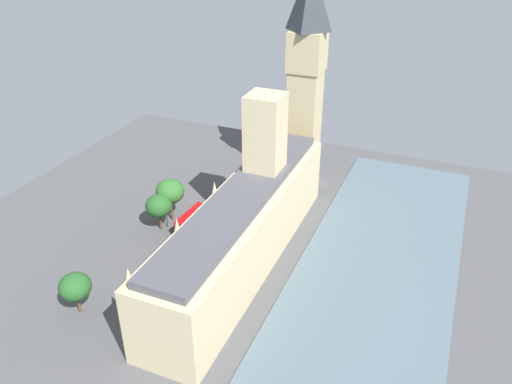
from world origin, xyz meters
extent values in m
plane|color=#4C4C4F|center=(0.00, 0.00, 0.00)|extent=(138.21, 138.21, 0.00)
cube|color=slate|center=(-29.73, 0.00, 0.12)|extent=(32.83, 124.39, 0.25)
cube|color=#CCBA8E|center=(-2.00, 0.00, 7.90)|extent=(13.61, 68.21, 15.79)
cube|color=#CCBA8E|center=(-2.00, -12.28, 17.21)|extent=(7.61, 7.61, 34.42)
cube|color=#4C4C54|center=(-2.00, 0.00, 16.59)|extent=(10.34, 65.49, 1.60)
cone|color=#CCBA8E|center=(4.40, -30.70, 16.84)|extent=(1.20, 1.20, 2.10)
cone|color=#CCBA8E|center=(4.40, -15.35, 17.21)|extent=(1.20, 1.20, 2.83)
cone|color=#CCBA8E|center=(4.40, 0.00, 17.21)|extent=(1.20, 1.20, 2.84)
cone|color=#CCBA8E|center=(4.40, 15.35, 17.23)|extent=(1.20, 1.20, 2.86)
cone|color=#CCBA8E|center=(4.40, 30.70, 16.96)|extent=(1.20, 1.20, 2.33)
cube|color=tan|center=(-1.79, -40.92, 15.90)|extent=(7.74, 7.74, 31.81)
cube|color=tan|center=(-1.79, -40.92, 36.82)|extent=(8.52, 8.52, 10.04)
cylinder|color=silver|center=(2.62, -40.92, 36.82)|extent=(0.25, 5.88, 5.88)
torus|color=black|center=(2.62, -40.92, 36.82)|extent=(0.24, 6.12, 6.12)
cylinder|color=silver|center=(-1.79, -45.33, 36.82)|extent=(5.88, 0.25, 5.88)
torus|color=black|center=(-1.79, -45.33, 36.82)|extent=(6.12, 0.24, 6.12)
cube|color=navy|center=(14.34, -26.51, 0.72)|extent=(1.99, 4.81, 0.75)
cube|color=black|center=(14.35, -26.27, 1.42)|extent=(1.60, 2.72, 0.65)
cylinder|color=black|center=(15.05, -28.06, 0.34)|extent=(0.29, 0.69, 0.68)
cylinder|color=black|center=(13.47, -27.97, 0.34)|extent=(0.29, 0.69, 0.68)
cylinder|color=black|center=(15.21, -25.04, 0.34)|extent=(0.29, 0.69, 0.68)
cylinder|color=black|center=(13.64, -24.96, 0.34)|extent=(0.29, 0.69, 0.68)
cube|color=red|center=(12.46, -18.40, 2.65)|extent=(3.28, 10.66, 4.20)
cube|color=black|center=(12.46, -18.40, 2.73)|extent=(3.31, 10.26, 0.70)
cylinder|color=black|center=(11.59, -14.65, 0.55)|extent=(0.43, 1.12, 1.10)
cylinder|color=black|center=(13.88, -14.82, 0.55)|extent=(0.43, 1.12, 1.10)
cylinder|color=black|center=(11.04, -21.98, 0.55)|extent=(0.43, 1.12, 1.10)
cylinder|color=black|center=(13.33, -22.15, 0.55)|extent=(0.43, 1.12, 1.10)
cube|color=#B20C0F|center=(14.72, -6.74, 2.65)|extent=(3.18, 10.64, 4.20)
cube|color=black|center=(14.72, -6.74, 2.73)|extent=(3.21, 10.25, 0.70)
cylinder|color=black|center=(15.63, -10.48, 0.55)|extent=(0.42, 1.12, 1.10)
cylinder|color=black|center=(13.33, -10.33, 0.55)|extent=(0.42, 1.12, 1.10)
cylinder|color=black|center=(16.10, -3.15, 0.55)|extent=(0.42, 1.12, 1.10)
cylinder|color=black|center=(13.81, -3.00, 0.55)|extent=(0.42, 1.12, 1.10)
cube|color=#B7B7BC|center=(14.85, 1.54, 0.72)|extent=(2.15, 4.73, 0.75)
cube|color=black|center=(14.83, 1.31, 1.42)|extent=(1.72, 2.68, 0.65)
cylinder|color=black|center=(14.10, 3.07, 0.34)|extent=(0.29, 0.70, 0.68)
cylinder|color=black|center=(15.79, 2.96, 0.34)|extent=(0.29, 0.70, 0.68)
cylinder|color=black|center=(13.91, 0.13, 0.34)|extent=(0.29, 0.70, 0.68)
cylinder|color=black|center=(15.59, 0.01, 0.34)|extent=(0.29, 0.70, 0.68)
cube|color=#19472D|center=(13.73, 11.73, 0.72)|extent=(1.99, 4.29, 0.75)
cube|color=black|center=(13.71, 11.52, 1.42)|extent=(1.60, 2.43, 0.65)
cylinder|color=black|center=(13.02, 13.11, 0.34)|extent=(0.29, 0.69, 0.68)
cylinder|color=black|center=(14.59, 13.02, 0.34)|extent=(0.29, 0.69, 0.68)
cylinder|color=black|center=(12.86, 10.44, 0.34)|extent=(0.29, 0.69, 0.68)
cylinder|color=black|center=(14.43, 10.34, 0.34)|extent=(0.29, 0.69, 0.68)
cube|color=silver|center=(12.66, 21.96, 0.72)|extent=(2.31, 4.75, 0.75)
cube|color=black|center=(12.64, 21.73, 1.42)|extent=(1.81, 2.71, 0.65)
cylinder|color=black|center=(11.96, 23.51, 0.34)|extent=(0.32, 0.70, 0.68)
cylinder|color=black|center=(13.66, 23.33, 0.34)|extent=(0.32, 0.70, 0.68)
cylinder|color=black|center=(11.67, 20.59, 0.34)|extent=(0.32, 0.70, 0.68)
cylinder|color=black|center=(13.36, 20.42, 0.34)|extent=(0.32, 0.70, 0.68)
cylinder|color=#336B60|center=(7.25, -0.68, 0.64)|extent=(0.59, 0.59, 1.28)
sphere|color=tan|center=(7.25, -0.68, 1.40)|extent=(0.25, 0.25, 0.25)
cube|color=navy|center=(7.40, -0.45, 0.70)|extent=(0.30, 0.24, 0.23)
cylinder|color=gray|center=(6.78, -22.99, 0.71)|extent=(0.67, 0.67, 1.42)
sphere|color=beige|center=(6.78, -22.99, 1.55)|extent=(0.27, 0.27, 0.27)
cube|color=maroon|center=(7.01, -22.80, 0.78)|extent=(0.28, 0.32, 0.25)
cylinder|color=gray|center=(7.21, -22.21, 0.68)|extent=(0.56, 0.56, 1.36)
sphere|color=#8C6647|center=(7.21, -22.21, 1.49)|extent=(0.26, 0.26, 0.26)
cube|color=gray|center=(7.14, -22.49, 0.75)|extent=(0.33, 0.18, 0.24)
cylinder|color=brown|center=(21.41, -8.96, 2.69)|extent=(0.56, 0.56, 5.38)
ellipsoid|color=#2D6628|center=(21.41, -8.96, 8.00)|extent=(6.99, 6.99, 5.94)
cylinder|color=brown|center=(21.65, -4.05, 2.10)|extent=(0.56, 0.56, 4.20)
ellipsoid|color=#235623|center=(21.65, -4.05, 6.60)|extent=(6.40, 6.40, 5.44)
cylinder|color=brown|center=(20.56, 26.89, 1.99)|extent=(0.56, 0.56, 3.98)
ellipsoid|color=#235623|center=(20.56, 26.89, 6.28)|extent=(6.12, 6.12, 5.20)
cylinder|color=black|center=(20.78, -5.52, 3.24)|extent=(0.18, 0.18, 6.47)
sphere|color=#F2EAC6|center=(20.78, -5.52, 6.75)|extent=(0.56, 0.56, 0.56)
camera|label=1|loc=(-39.53, 82.59, 68.59)|focal=35.81mm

